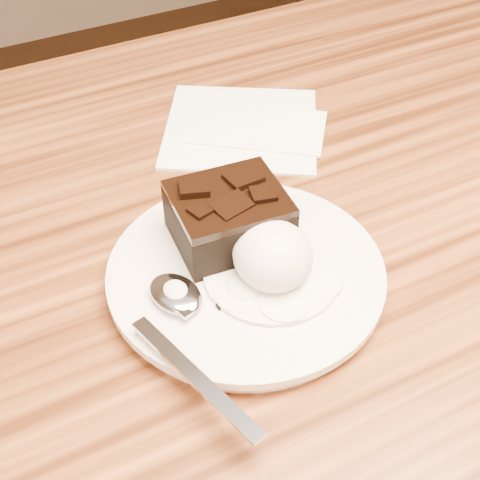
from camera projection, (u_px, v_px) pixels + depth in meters
name	position (u px, v px, depth m)	size (l,w,h in m)	color
dining_table	(241.00, 476.00, 0.83)	(1.20, 0.80, 0.75)	#391A0A
plate	(246.00, 276.00, 0.54)	(0.22, 0.22, 0.02)	white
brownie	(229.00, 221.00, 0.55)	(0.09, 0.07, 0.04)	black
ice_cream_scoop	(273.00, 256.00, 0.52)	(0.06, 0.06, 0.05)	white
melt_puddle	(272.00, 274.00, 0.53)	(0.11, 0.11, 0.00)	white
spoon	(176.00, 295.00, 0.51)	(0.04, 0.19, 0.01)	silver
napkin	(241.00, 126.00, 0.71)	(0.15, 0.15, 0.01)	white
crumb_a	(221.00, 306.00, 0.50)	(0.01, 0.01, 0.00)	black
crumb_b	(319.00, 254.00, 0.54)	(0.01, 0.01, 0.00)	black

